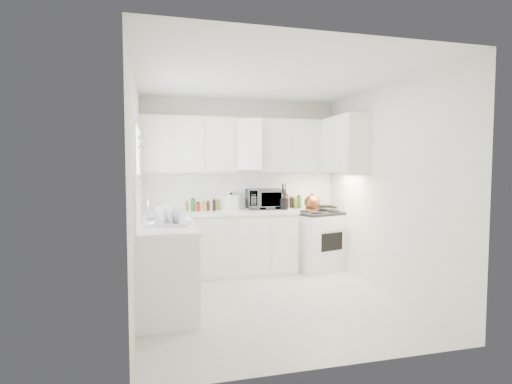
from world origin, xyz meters
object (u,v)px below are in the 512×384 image
object	(u,v)px
utensil_crock	(284,196)
dish_rack	(170,215)
microwave	(265,197)
rice_cooker	(231,201)
tea_kettle	(312,201)
stove	(319,232)

from	to	relation	value
utensil_crock	dish_rack	bearing A→B (deg)	-144.98
dish_rack	utensil_crock	bearing A→B (deg)	51.28
microwave	rice_cooker	bearing A→B (deg)	-176.41
tea_kettle	dish_rack	bearing A→B (deg)	-173.94
microwave	utensil_crock	size ratio (longest dim) A/B	1.33
stove	utensil_crock	bearing A→B (deg)	171.10
tea_kettle	utensil_crock	xyz separation A→B (m)	(-0.42, 0.08, 0.08)
stove	dish_rack	bearing A→B (deg)	-167.53
dish_rack	tea_kettle	bearing A→B (deg)	43.97
rice_cooker	utensil_crock	xyz separation A→B (m)	(0.76, -0.16, 0.07)
stove	rice_cooker	size ratio (longest dim) A/B	4.41
stove	tea_kettle	world-z (taller)	tea_kettle
rice_cooker	utensil_crock	bearing A→B (deg)	-25.40
utensil_crock	rice_cooker	bearing A→B (deg)	167.95
tea_kettle	microwave	distance (m)	0.71
stove	microwave	distance (m)	1.01
stove	tea_kettle	distance (m)	0.56
stove	dish_rack	size ratio (longest dim) A/B	2.65
tea_kettle	rice_cooker	bearing A→B (deg)	146.68
stove	dish_rack	xyz separation A→B (m)	(-2.30, -1.27, 0.50)
microwave	rice_cooker	xyz separation A→B (m)	(-0.52, -0.02, -0.05)
rice_cooker	dish_rack	world-z (taller)	rice_cooker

